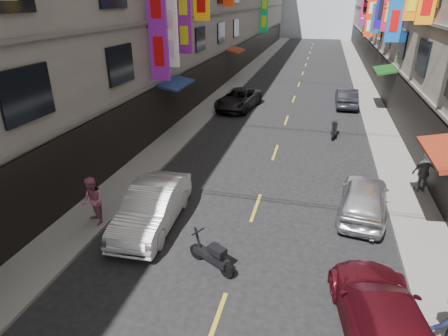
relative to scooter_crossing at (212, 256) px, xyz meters
The scene contains 13 objects.
sidewalk_left 28.43m from the scooter_crossing, 100.78° to the left, with size 2.00×90.00×0.12m, color slate.
sidewalk_right 28.72m from the scooter_crossing, 76.55° to the left, with size 2.00×90.00×0.12m, color slate.
street_awnings 12.22m from the scooter_crossing, 92.78° to the left, with size 13.99×35.20×0.41m.
lane_markings 24.94m from the scooter_crossing, 88.44° to the left, with size 0.12×80.20×0.01m.
scooter_crossing is the anchor object (origin of this frame).
scooter_far_right 13.85m from the scooter_crossing, 74.35° to the left, with size 0.50×1.80×1.14m.
car_left_mid 3.26m from the scooter_crossing, 147.05° to the left, with size 1.62×4.65×1.53m, color silver.
car_left_far 18.29m from the scooter_crossing, 99.84° to the left, with size 2.36×5.12×1.42m, color black.
car_right_near 4.95m from the scooter_crossing, 18.90° to the right, with size 1.94×4.77×1.38m, color maroon.
car_right_mid 6.46m from the scooter_crossing, 43.51° to the left, with size 1.69×4.20×1.43m, color silver.
car_right_far 21.09m from the scooter_crossing, 77.18° to the left, with size 1.47×4.21×1.39m, color #25252C.
pedestrian_lfar 4.90m from the scooter_crossing, 165.81° to the left, with size 0.87×0.60×1.79m, color #C16684.
pedestrian_rfar 9.93m from the scooter_crossing, 43.44° to the left, with size 1.03×0.58×1.75m, color #5A5A5D.
Camera 1 is at (1.96, 5.24, 7.55)m, focal length 30.00 mm.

